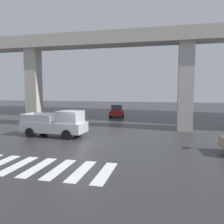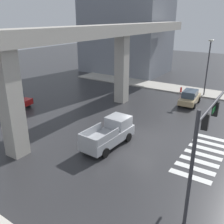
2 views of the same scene
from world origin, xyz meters
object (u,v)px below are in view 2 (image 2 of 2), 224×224
(traffic_signal_mast, at_px, (204,134))
(street_lamp_near_corner, at_px, (208,61))
(sedan_red, at_px, (13,99))
(fire_hydrant, at_px, (181,90))
(sedan_tan, at_px, (190,97))
(pickup_truck, at_px, (110,133))

(traffic_signal_mast, height_order, street_lamp_near_corner, street_lamp_near_corner)
(sedan_red, bearing_deg, street_lamp_near_corner, -47.22)
(sedan_red, distance_m, fire_hydrant, 21.75)
(sedan_red, xyz_separation_m, street_lamp_near_corner, (16.40, -17.72, 3.70))
(sedan_tan, distance_m, street_lamp_near_corner, 5.81)
(sedan_tan, height_order, fire_hydrant, sedan_tan)
(sedan_tan, height_order, traffic_signal_mast, traffic_signal_mast)
(fire_hydrant, bearing_deg, sedan_tan, -149.16)
(traffic_signal_mast, relative_size, fire_hydrant, 7.64)
(pickup_truck, bearing_deg, traffic_signal_mast, -112.96)
(sedan_red, distance_m, street_lamp_near_corner, 24.43)
(traffic_signal_mast, bearing_deg, pickup_truck, 67.04)
(traffic_signal_mast, relative_size, street_lamp_near_corner, 0.90)
(pickup_truck, distance_m, sedan_tan, 13.85)
(sedan_red, xyz_separation_m, fire_hydrant, (16.00, -14.73, -0.42))
(traffic_signal_mast, xyz_separation_m, fire_hydrant, (21.02, 7.93, -3.96))
(sedan_red, bearing_deg, sedan_tan, -55.09)
(sedan_red, bearing_deg, traffic_signal_mast, -102.49)
(sedan_tan, bearing_deg, traffic_signal_mast, -161.99)
(traffic_signal_mast, distance_m, street_lamp_near_corner, 21.98)
(sedan_tan, bearing_deg, pickup_truck, 170.25)
(traffic_signal_mast, bearing_deg, fire_hydrant, 20.67)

